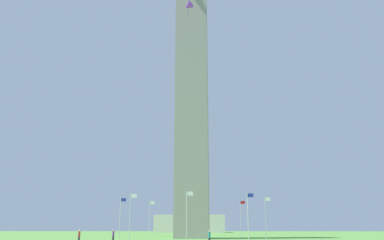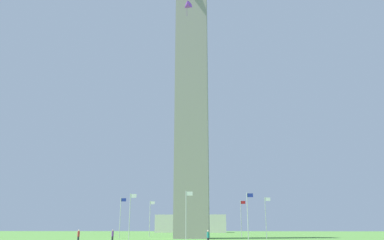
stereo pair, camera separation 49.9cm
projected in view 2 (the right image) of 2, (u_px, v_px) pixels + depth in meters
The scene contains 15 objects.
ground_plane at pixel (192, 238), 75.11m from camera, with size 260.00×260.00×0.00m, color #477A33.
obelisk_monument at pixel (192, 90), 83.17m from camera, with size 6.68×6.68×60.75m.
flagpole_n at pixel (266, 215), 75.33m from camera, with size 1.12×0.14×7.85m.
flagpole_ne at pixel (241, 217), 85.33m from camera, with size 1.12×0.14×7.85m.
flagpole_e at pixel (196, 217), 90.02m from camera, with size 1.12×0.14×7.85m.
flagpole_se at pixel (150, 217), 86.64m from camera, with size 1.12×0.14×7.85m.
flagpole_s at pixel (120, 216), 77.17m from camera, with size 1.12×0.14×7.85m.
flagpole_sw at pixel (130, 214), 67.17m from camera, with size 1.12×0.14×7.85m.
flagpole_w at pixel (186, 213), 62.48m from camera, with size 1.12×0.14×7.85m.
flagpole_nw at pixel (248, 214), 65.86m from camera, with size 1.12×0.14×7.85m.
person_teal_shirt at pixel (208, 237), 50.26m from camera, with size 0.32×0.32×1.75m.
person_purple_shirt at pixel (113, 236), 58.02m from camera, with size 0.32×0.32×1.76m.
person_red_shirt at pixel (78, 236), 56.69m from camera, with size 0.32×0.32×1.76m.
kite_purple_delta at pixel (187, 6), 56.56m from camera, with size 1.74×1.68×2.30m.
distant_building at pixel (191, 224), 155.11m from camera, with size 27.59×11.78×6.78m.
Camera 2 is at (5.25, -78.32, 2.17)m, focal length 36.41 mm.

